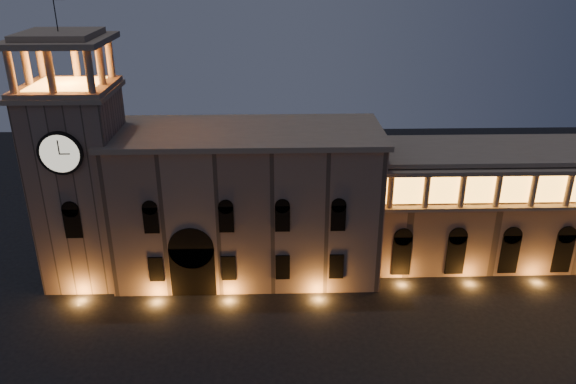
% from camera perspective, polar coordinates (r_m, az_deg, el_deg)
% --- Properties ---
extents(government_building, '(30.80, 12.80, 17.60)m').
position_cam_1_polar(government_building, '(65.85, -4.22, -1.06)').
color(government_building, '#8C6F5B').
rests_on(government_building, ground).
extents(clock_tower, '(9.80, 9.80, 32.40)m').
position_cam_1_polar(clock_tower, '(67.00, -20.29, 1.38)').
color(clock_tower, '#8C6F5B').
rests_on(clock_tower, ground).
extents(colonnade_wing, '(40.60, 11.50, 14.50)m').
position_cam_1_polar(colonnade_wing, '(74.89, 22.92, -1.05)').
color(colonnade_wing, '#866956').
rests_on(colonnade_wing, ground).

